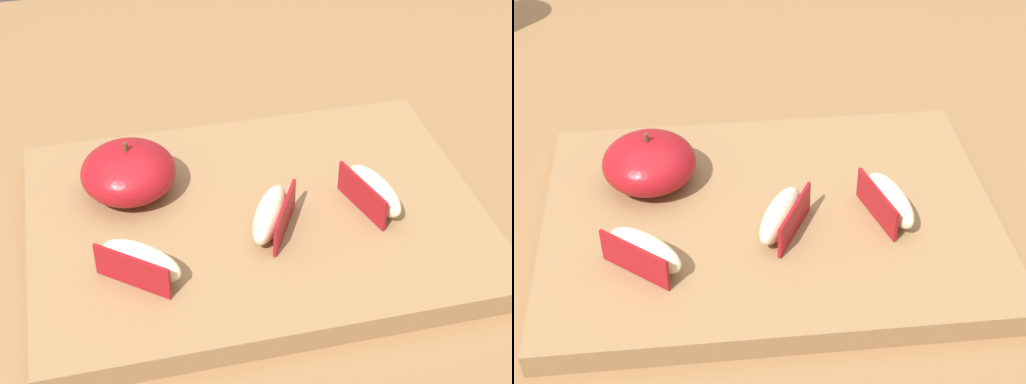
# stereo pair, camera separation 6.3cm
# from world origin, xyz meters

# --- Properties ---
(dining_table) EXTENTS (1.47, 0.94, 0.75)m
(dining_table) POSITION_xyz_m (0.00, 0.00, 0.66)
(dining_table) COLOR brown
(dining_table) RESTS_ON ground_plane
(cutting_board) EXTENTS (0.36, 0.26, 0.02)m
(cutting_board) POSITION_xyz_m (-0.02, -0.01, 0.76)
(cutting_board) COLOR olive
(cutting_board) RESTS_ON dining_table
(apple_half_skin_up) EXTENTS (0.08, 0.08, 0.05)m
(apple_half_skin_up) POSITION_xyz_m (-0.12, 0.04, 0.79)
(apple_half_skin_up) COLOR maroon
(apple_half_skin_up) RESTS_ON cutting_board
(apple_wedge_right) EXTENTS (0.04, 0.07, 0.03)m
(apple_wedge_right) POSITION_xyz_m (0.07, -0.02, 0.78)
(apple_wedge_right) COLOR beige
(apple_wedge_right) RESTS_ON cutting_board
(apple_wedge_front) EXTENTS (0.05, 0.07, 0.03)m
(apple_wedge_front) POSITION_xyz_m (-0.02, -0.03, 0.78)
(apple_wedge_front) COLOR beige
(apple_wedge_front) RESTS_ON cutting_board
(apple_wedge_near_knife) EXTENTS (0.06, 0.06, 0.03)m
(apple_wedge_near_knife) POSITION_xyz_m (-0.12, -0.06, 0.78)
(apple_wedge_near_knife) COLOR beige
(apple_wedge_near_knife) RESTS_ON cutting_board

